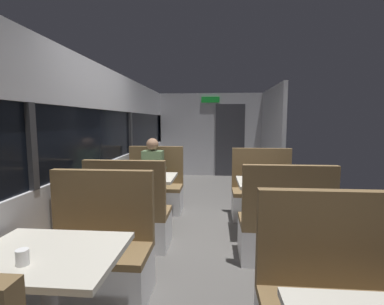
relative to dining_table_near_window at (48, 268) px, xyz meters
name	(u,v)px	position (x,y,z in m)	size (l,w,h in m)	color
ground_plane	(204,235)	(0.89, 2.09, -0.65)	(3.30, 9.20, 0.02)	#514F4C
carriage_window_panel_left	(98,153)	(-0.56, 2.09, 0.47)	(0.09, 8.48, 2.30)	#B2B2B7
carriage_end_bulkhead	(212,135)	(0.95, 6.28, 0.50)	(2.90, 0.11, 2.30)	#B2B2B7
carriage_aisle_panel_right	(271,138)	(2.34, 5.09, 0.51)	(0.08, 2.40, 2.30)	#B2B2B7
dining_table_near_window	(48,268)	(0.00, 0.00, 0.00)	(0.90, 0.70, 0.74)	#9E9EA3
bench_near_window_facing_entry	(97,260)	(0.00, 0.70, -0.31)	(0.95, 0.50, 1.10)	silver
dining_table_mid_window	(144,183)	(0.00, 2.36, 0.00)	(0.90, 0.70, 0.74)	#9E9EA3
bench_mid_window_facing_end	(130,221)	(0.00, 1.66, -0.31)	(0.95, 0.50, 1.10)	silver
bench_mid_window_facing_entry	(155,192)	(0.00, 3.06, -0.31)	(0.95, 0.50, 1.10)	silver
dining_table_rear_aisle	(272,189)	(1.79, 2.16, 0.00)	(0.90, 0.70, 0.74)	#9E9EA3
bench_rear_aisle_facing_end	(283,232)	(1.79, 1.46, -0.31)	(0.95, 0.50, 1.10)	silver
bench_rear_aisle_facing_entry	(262,197)	(1.79, 2.86, -0.31)	(0.95, 0.50, 1.10)	silver
seated_passenger	(154,181)	(0.00, 2.99, -0.10)	(0.47, 0.55, 1.26)	#26262D
coffee_cup_primary	(22,257)	(-0.04, -0.16, 0.15)	(0.07, 0.07, 0.09)	white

